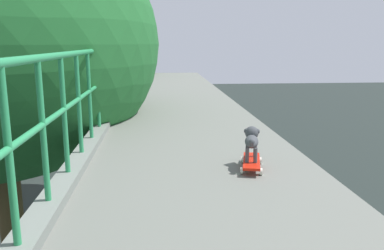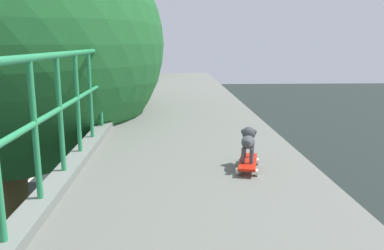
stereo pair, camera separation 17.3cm
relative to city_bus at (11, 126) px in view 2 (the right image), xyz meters
name	(u,v)px [view 2 (the right image)]	position (x,y,z in m)	size (l,w,h in m)	color
city_bus	(11,126)	(0.00, 0.00, 0.00)	(2.49, 10.40, 3.54)	beige
roadside_tree_mid	(2,45)	(5.86, -14.12, 4.37)	(5.54, 5.54, 8.68)	#493E23
roadside_tree_far	(104,41)	(6.07, -5.22, 4.50)	(4.27, 4.27, 8.08)	brown
roadside_tree_farthest	(117,37)	(5.63, 1.62, 4.72)	(3.64, 3.64, 8.41)	brown
toy_skateboard	(248,162)	(9.50, -17.48, 3.28)	(0.29, 0.56, 0.09)	red
small_dog	(248,140)	(9.51, -17.42, 3.49)	(0.20, 0.39, 0.31)	#43464A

